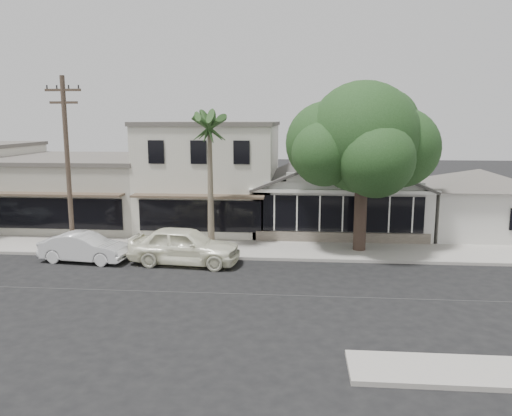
# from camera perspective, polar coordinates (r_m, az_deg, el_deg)

# --- Properties ---
(ground) EXTENTS (140.00, 140.00, 0.00)m
(ground) POSITION_cam_1_polar(r_m,az_deg,el_deg) (20.24, -2.66, -9.78)
(ground) COLOR black
(ground) RESTS_ON ground
(sidewalk_north) EXTENTS (90.00, 3.50, 0.15)m
(sidewalk_north) POSITION_cam_1_polar(r_m,az_deg,el_deg) (28.53, -17.00, -4.17)
(sidewalk_north) COLOR #9E9991
(sidewalk_north) RESTS_ON ground
(corner_shop) EXTENTS (10.40, 8.60, 5.10)m
(corner_shop) POSITION_cam_1_polar(r_m,az_deg,el_deg) (31.72, 9.31, 2.22)
(corner_shop) COLOR silver
(corner_shop) RESTS_ON ground
(side_cottage) EXTENTS (6.00, 6.00, 3.00)m
(side_cottage) POSITION_cam_1_polar(r_m,az_deg,el_deg) (32.62, 23.89, -0.29)
(side_cottage) COLOR silver
(side_cottage) RESTS_ON ground
(row_building_near) EXTENTS (8.00, 10.00, 6.50)m
(row_building_near) POSITION_cam_1_polar(r_m,az_deg,el_deg) (33.04, -4.79, 3.73)
(row_building_near) COLOR beige
(row_building_near) RESTS_ON ground
(row_building_midnear) EXTENTS (10.00, 10.00, 4.20)m
(row_building_midnear) POSITION_cam_1_polar(r_m,az_deg,el_deg) (35.81, -19.12, 1.84)
(row_building_midnear) COLOR #B0AC9E
(row_building_midnear) RESTS_ON ground
(utility_pole) EXTENTS (1.80, 0.24, 9.00)m
(utility_pole) POSITION_cam_1_polar(r_m,az_deg,el_deg) (26.78, -20.74, 4.96)
(utility_pole) COLOR brown
(utility_pole) RESTS_ON ground
(car_0) EXTENTS (5.50, 2.62, 1.82)m
(car_0) POSITION_cam_1_polar(r_m,az_deg,el_deg) (24.25, -8.16, -4.27)
(car_0) COLOR white
(car_0) RESTS_ON ground
(car_1) EXTENTS (4.43, 1.95, 1.41)m
(car_1) POSITION_cam_1_polar(r_m,az_deg,el_deg) (25.87, -19.03, -4.28)
(car_1) COLOR silver
(car_1) RESTS_ON ground
(shade_tree) EXTENTS (7.95, 7.19, 8.82)m
(shade_tree) POSITION_cam_1_polar(r_m,az_deg,el_deg) (26.23, 11.91, 7.52)
(shade_tree) COLOR #433329
(shade_tree) RESTS_ON ground
(palm_east) EXTENTS (3.00, 3.00, 7.70)m
(palm_east) POSITION_cam_1_polar(r_m,az_deg,el_deg) (25.73, -5.34, 9.35)
(palm_east) COLOR #726651
(palm_east) RESTS_ON ground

